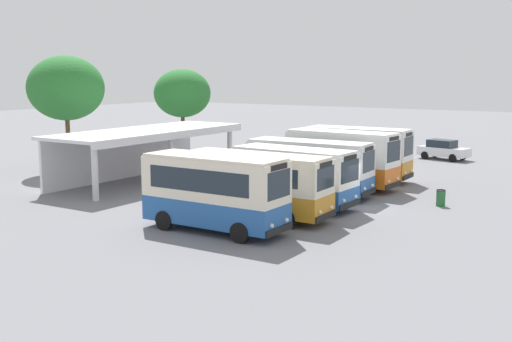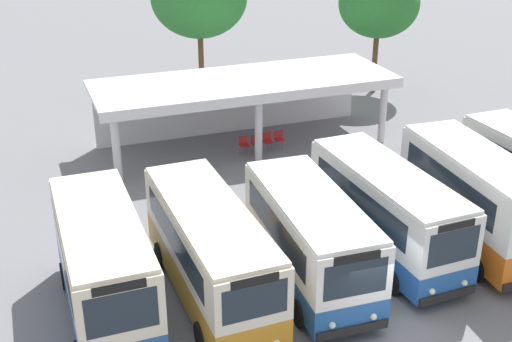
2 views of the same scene
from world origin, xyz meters
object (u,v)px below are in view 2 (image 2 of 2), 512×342
Objects in this scene: city_bus_fourth_amber at (386,209)px; waiting_chair_end_by_column at (244,144)px; city_bus_second_in_row at (210,250)px; waiting_chair_middle_seat at (267,140)px; waiting_chair_fourth_seat at (279,138)px; city_bus_middle_cream at (310,237)px; city_bus_nearest_orange at (103,265)px; city_bus_fifth_blue at (474,196)px; waiting_chair_second_from_end at (256,142)px.

city_bus_fourth_amber is 8.66× the size of waiting_chair_end_by_column.
waiting_chair_end_by_column is at bearing 65.50° from city_bus_second_in_row.
city_bus_second_in_row is 12.49m from waiting_chair_middle_seat.
waiting_chair_fourth_seat is (0.62, 0.02, 0.00)m from waiting_chair_middle_seat.
waiting_chair_end_by_column is (1.64, 11.06, -1.22)m from city_bus_middle_cream.
city_bus_middle_cream is at bearing -3.48° from city_bus_nearest_orange.
city_bus_fourth_amber is (3.25, 0.78, 0.03)m from city_bus_middle_cream.
city_bus_fifth_blue is (3.25, -0.53, 0.17)m from city_bus_fourth_amber.
city_bus_nearest_orange is 0.96× the size of city_bus_fifth_blue.
waiting_chair_fourth_seat is (1.85, 0.08, 0.00)m from waiting_chair_end_by_column.
city_bus_second_in_row reaches higher than waiting_chair_second_from_end.
waiting_chair_middle_seat is (2.88, 11.12, -1.22)m from city_bus_middle_cream.
city_bus_second_in_row is 6.52m from city_bus_fourth_amber.
waiting_chair_end_by_column is at bearing -177.05° from waiting_chair_middle_seat.
city_bus_nearest_orange is 13.01m from city_bus_fifth_blue.
waiting_chair_fourth_seat is at bearing 88.65° from city_bus_fourth_amber.
city_bus_fourth_amber is at bearing -81.11° from waiting_chair_end_by_column.
waiting_chair_second_from_end and waiting_chair_middle_seat have the same top height.
city_bus_fourth_amber is at bearing 13.52° from city_bus_middle_cream.
city_bus_middle_cream is 0.92× the size of city_bus_fourth_amber.
waiting_chair_middle_seat is (1.23, 0.06, 0.00)m from waiting_chair_end_by_column.
city_bus_second_in_row is at bearing 179.63° from city_bus_fifth_blue.
city_bus_middle_cream is at bearing -177.77° from city_bus_fifth_blue.
waiting_chair_end_by_column is at bearing -177.43° from waiting_chair_fourth_seat.
waiting_chair_second_from_end is at bearing -0.66° from waiting_chair_end_by_column.
city_bus_nearest_orange reaches higher than city_bus_fourth_amber.
waiting_chair_second_from_end is at bearing 50.57° from city_bus_nearest_orange.
city_bus_second_in_row is 12.13m from waiting_chair_second_from_end.
waiting_chair_end_by_column and waiting_chair_fourth_seat have the same top height.
waiting_chair_end_by_column and waiting_chair_middle_seat have the same top height.
waiting_chair_middle_seat and waiting_chair_fourth_seat have the same top height.
city_bus_fifth_blue is at bearing -65.79° from waiting_chair_end_by_column.
city_bus_nearest_orange is 7.92× the size of waiting_chair_fourth_seat.
city_bus_nearest_orange reaches higher than waiting_chair_middle_seat.
waiting_chair_middle_seat is (0.62, 0.07, 0.00)m from waiting_chair_second_from_end.
city_bus_fifth_blue is (13.00, -0.14, 0.04)m from city_bus_nearest_orange.
city_bus_fourth_amber reaches higher than waiting_chair_second_from_end.
city_bus_middle_cream is 11.55m from waiting_chair_middle_seat.
city_bus_fourth_amber is at bearing 2.27° from city_bus_nearest_orange.
waiting_chair_end_by_column is 1.00× the size of waiting_chair_middle_seat.
city_bus_nearest_orange is at bearing -131.17° from waiting_chair_middle_seat.
city_bus_second_in_row is at bearing 174.42° from city_bus_middle_cream.
waiting_chair_fourth_seat is at bearing 4.17° from waiting_chair_second_from_end.
waiting_chair_second_from_end is (-4.24, 10.80, -1.42)m from city_bus_fifth_blue.
city_bus_nearest_orange is 0.99× the size of city_bus_middle_cream.
waiting_chair_fourth_seat is (10.00, 10.75, -1.37)m from city_bus_nearest_orange.
city_bus_fifth_blue is at bearing 2.23° from city_bus_middle_cream.
waiting_chair_second_from_end is at bearing 111.44° from city_bus_fifth_blue.
waiting_chair_second_from_end is at bearing 78.43° from city_bus_middle_cream.
city_bus_middle_cream is at bearing -107.42° from waiting_chair_fourth_seat.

